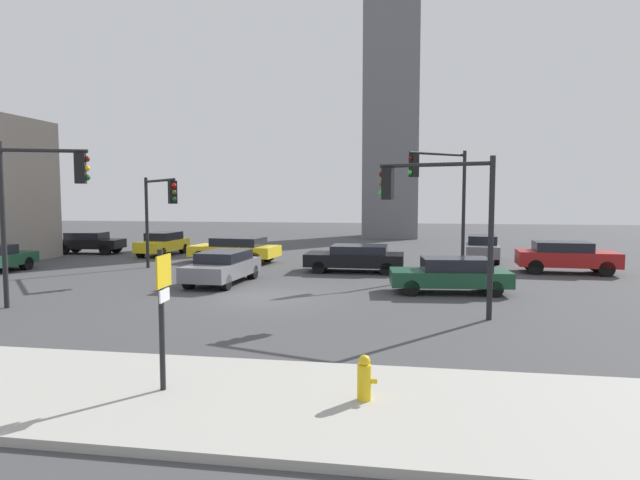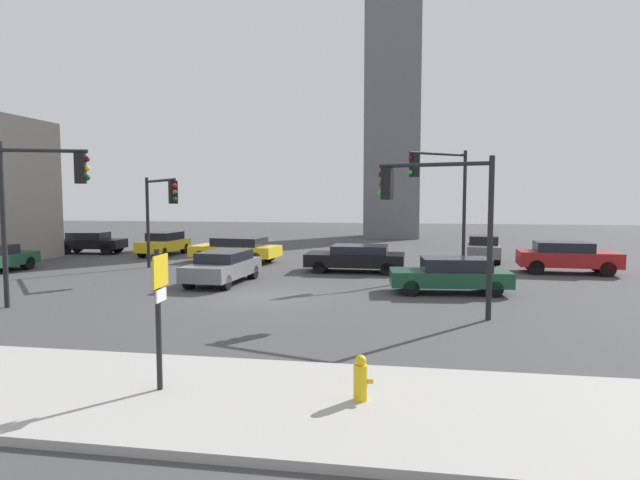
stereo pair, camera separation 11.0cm
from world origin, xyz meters
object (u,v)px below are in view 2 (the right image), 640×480
object	(u,v)px
car_5	(356,257)
traffic_light_1	(435,202)
car_7	(164,243)
direction_sign	(159,305)
fire_hydrant	(361,378)
traffic_light_0	(42,192)
traffic_light_2	(160,202)
car_6	(567,256)
traffic_light_3	(441,186)
car_8	(483,248)
car_2	(223,266)
car_3	(91,242)
car_4	(236,249)
car_1	(451,274)

from	to	relation	value
car_5	traffic_light_1	bearing A→B (deg)	110.34
car_5	car_7	xyz separation A→B (m)	(-12.35, 5.34, 0.05)
direction_sign	fire_hydrant	world-z (taller)	direction_sign
traffic_light_0	traffic_light_1	distance (m)	12.51
traffic_light_2	car_6	world-z (taller)	traffic_light_2
traffic_light_2	traffic_light_0	bearing A→B (deg)	-43.52
car_7	car_5	bearing A→B (deg)	70.18
car_6	car_7	bearing A→B (deg)	172.61
traffic_light_3	car_7	distance (m)	17.60
car_8	traffic_light_3	bearing A→B (deg)	-18.21
car_2	car_3	world-z (taller)	car_3
traffic_light_2	car_4	size ratio (longest dim) A/B	0.92
traffic_light_0	fire_hydrant	size ratio (longest dim) A/B	6.84
car_2	car_3	xyz separation A→B (m)	(-12.27, 9.86, 0.02)
car_2	car_6	distance (m)	15.83
traffic_light_1	traffic_light_3	world-z (taller)	traffic_light_3
direction_sign	traffic_light_2	bearing A→B (deg)	112.15
traffic_light_1	car_4	bearing A→B (deg)	-31.84
traffic_light_2	car_5	xyz separation A→B (m)	(9.02, 1.88, -2.63)
fire_hydrant	car_2	world-z (taller)	car_2
fire_hydrant	car_2	size ratio (longest dim) A/B	0.17
traffic_light_3	car_1	world-z (taller)	traffic_light_3
car_4	car_7	world-z (taller)	car_7
car_3	car_4	xyz separation A→B (m)	(10.55, -2.94, 0.02)
car_8	car_3	bearing A→B (deg)	-84.70
direction_sign	traffic_light_1	xyz separation A→B (m)	(5.06, 7.81, 1.74)
direction_sign	car_8	size ratio (longest dim) A/B	0.62
traffic_light_3	car_5	world-z (taller)	traffic_light_3
direction_sign	traffic_light_1	bearing A→B (deg)	53.33
car_2	car_7	distance (m)	12.11
traffic_light_2	car_7	bearing A→B (deg)	162.54
car_2	car_4	size ratio (longest dim) A/B	0.92
fire_hydrant	car_5	bearing A→B (deg)	96.08
car_7	car_8	distance (m)	18.86
car_4	car_8	xyz separation A→B (m)	(13.32, 2.74, 0.02)
direction_sign	fire_hydrant	bearing A→B (deg)	-2.29
direction_sign	traffic_light_3	distance (m)	17.30
traffic_light_0	traffic_light_2	distance (m)	7.97
traffic_light_1	car_8	size ratio (longest dim) A/B	1.17
traffic_light_3	fire_hydrant	xyz separation A→B (m)	(-2.10, -16.08, -3.54)
fire_hydrant	traffic_light_2	bearing A→B (deg)	126.08
traffic_light_1	car_6	distance (m)	12.29
car_5	car_3	bearing A→B (deg)	-17.24
traffic_light_3	car_3	size ratio (longest dim) A/B	1.39
car_7	car_8	bearing A→B (deg)	93.45
direction_sign	car_1	xyz separation A→B (m)	(5.86, 11.67, -0.99)
traffic_light_2	car_1	distance (m)	13.73
direction_sign	car_7	xyz separation A→B (m)	(-10.56, 22.13, -0.95)
traffic_light_1	fire_hydrant	xyz separation A→B (m)	(-1.49, -7.72, -2.90)
car_6	traffic_light_1	bearing A→B (deg)	-119.31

